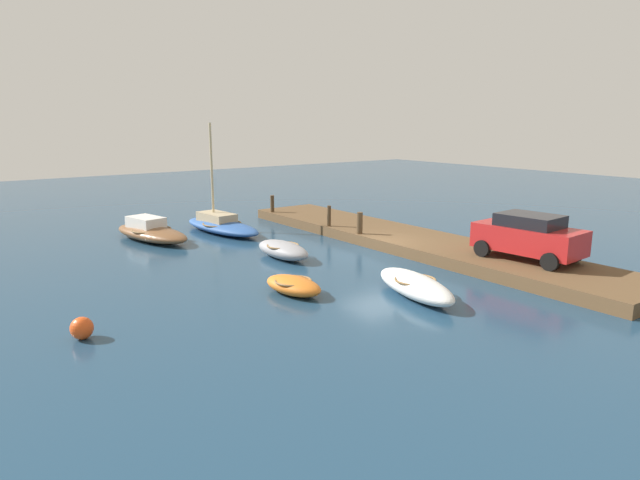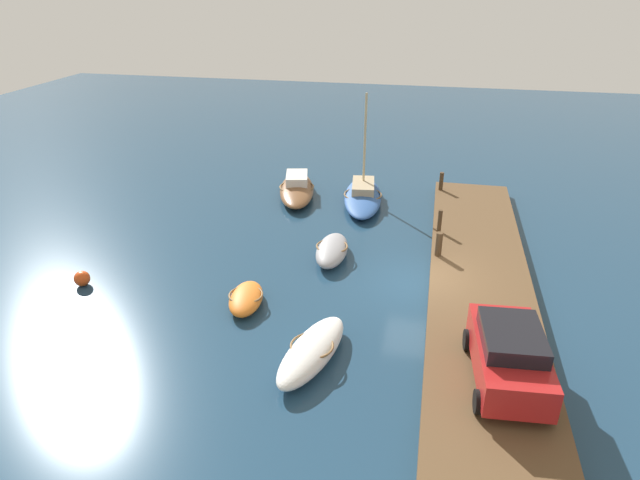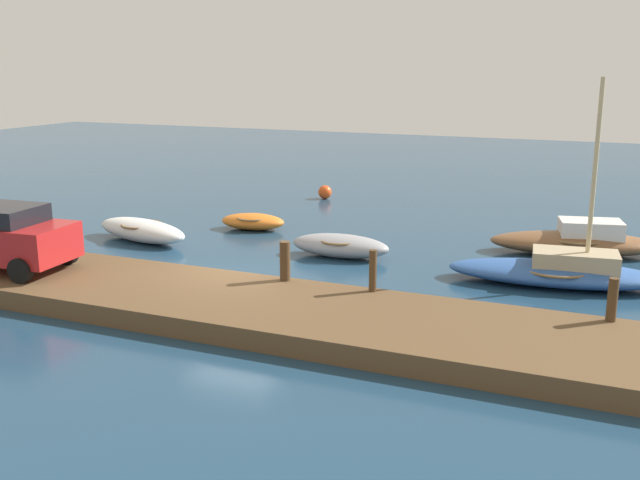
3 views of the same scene
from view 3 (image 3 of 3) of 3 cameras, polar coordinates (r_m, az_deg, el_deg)
name	(u,v)px [view 3 (image 3 of 3)]	position (r m, az deg, el deg)	size (l,w,h in m)	color
ground_plane	(238,284)	(19.88, -6.43, -3.46)	(84.00, 84.00, 0.00)	navy
dock_platform	(194,299)	(18.04, -9.82, -4.59)	(21.17, 3.71, 0.48)	brown
dinghy_orange	(253,221)	(26.24, -5.26, 1.47)	(2.46, 1.50, 0.58)	orange
motorboat_brown	(577,241)	(24.10, 19.39, -0.07)	(5.41, 2.86, 1.09)	brown
rowboat_white	(142,230)	(25.11, -13.73, 0.76)	(4.07, 2.13, 0.74)	white
sailboat_blue	(559,271)	(20.66, 18.12, -2.28)	(5.88, 2.55, 5.49)	#2D569E
rowboat_grey	(340,245)	(22.43, 1.59, -0.43)	(3.13, 1.38, 0.70)	#939399
mooring_post_west	(285,261)	(18.36, -2.75, -1.65)	(0.27, 0.27, 1.00)	#47331E
mooring_post_mid_west	(373,271)	(17.52, 4.14, -2.40)	(0.18, 0.18, 1.02)	#47331E
mooring_post_mid_east	(612,300)	(16.69, 21.84, -4.34)	(0.21, 0.21, 0.95)	#47331E
parked_car	(0,236)	(21.03, -23.68, 0.29)	(3.99, 2.26, 1.71)	#B21E1E
marker_buoy	(325,192)	(32.04, 0.39, 3.76)	(0.59, 0.59, 0.59)	#E54C19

